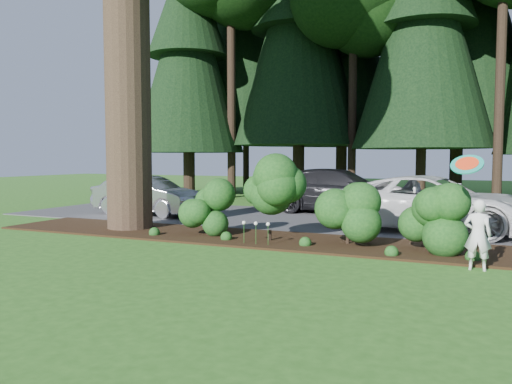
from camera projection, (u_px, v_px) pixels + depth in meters
The scene contains 10 objects.
ground at pixel (218, 269), 9.03m from camera, with size 80.00×80.00×0.00m, color #285819.
mulch_bed at pixel (282, 240), 12.00m from camera, with size 16.00×2.50×0.05m, color black.
driveway at pixel (329, 220), 15.88m from camera, with size 22.00×6.00×0.03m, color #38383A.
shrub_row at pixel (311, 210), 11.53m from camera, with size 6.53×1.60×1.61m.
lily_cluster at pixel (256, 224), 11.31m from camera, with size 0.69×0.09×0.57m.
car_silver_wagon at pixel (148, 196), 17.22m from camera, with size 1.41×4.05×1.33m, color #A5A5AA.
car_white_suv at pixel (434, 204), 13.36m from camera, with size 2.48×5.38×1.49m, color silver.
car_dark_suv at pixel (339, 191), 17.90m from camera, with size 2.20×5.42×1.57m, color black.
child at pixel (478, 235), 8.88m from camera, with size 0.47×0.31×1.28m, color white.
frisbee at pixel (467, 164), 8.79m from camera, with size 0.60×0.47×0.41m.
Camera 1 is at (4.24, -7.87, 2.02)m, focal length 35.00 mm.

